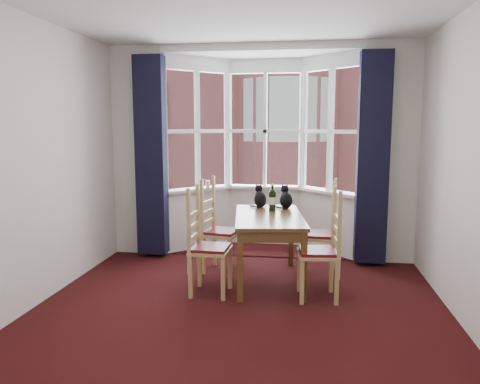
% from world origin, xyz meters
% --- Properties ---
extents(floor, '(4.50, 4.50, 0.00)m').
position_xyz_m(floor, '(0.00, 0.00, 0.00)').
color(floor, black).
rests_on(floor, ground).
extents(wall_left, '(0.00, 4.50, 4.50)m').
position_xyz_m(wall_left, '(-2.00, 0.00, 1.40)').
color(wall_left, silver).
rests_on(wall_left, floor).
extents(wall_near, '(4.00, 0.00, 4.00)m').
position_xyz_m(wall_near, '(0.00, -2.25, 1.40)').
color(wall_near, silver).
rests_on(wall_near, floor).
extents(wall_back_pier_left, '(0.70, 0.12, 2.80)m').
position_xyz_m(wall_back_pier_left, '(-1.65, 2.25, 1.40)').
color(wall_back_pier_left, silver).
rests_on(wall_back_pier_left, floor).
extents(wall_back_pier_right, '(0.70, 0.12, 2.80)m').
position_xyz_m(wall_back_pier_right, '(1.65, 2.25, 1.40)').
color(wall_back_pier_right, silver).
rests_on(wall_back_pier_right, floor).
extents(bay_window, '(2.76, 0.94, 2.80)m').
position_xyz_m(bay_window, '(0.00, 2.75, 1.40)').
color(bay_window, white).
rests_on(bay_window, floor).
extents(curtain_left, '(0.38, 0.22, 2.60)m').
position_xyz_m(curtain_left, '(-1.42, 2.07, 1.35)').
color(curtain_left, black).
rests_on(curtain_left, floor).
extents(curtain_right, '(0.38, 0.22, 2.60)m').
position_xyz_m(curtain_right, '(1.42, 2.07, 1.35)').
color(curtain_right, black).
rests_on(curtain_right, floor).
extents(dining_table, '(0.91, 1.46, 0.76)m').
position_xyz_m(dining_table, '(0.20, 1.26, 0.67)').
color(dining_table, brown).
rests_on(dining_table, floor).
extents(chair_left_near, '(0.41, 0.43, 0.92)m').
position_xyz_m(chair_left_near, '(-0.46, 0.79, 0.47)').
color(chair_left_near, tan).
rests_on(chair_left_near, floor).
extents(chair_left_far, '(0.47, 0.49, 0.92)m').
position_xyz_m(chair_left_far, '(-0.47, 1.56, 0.47)').
color(chair_left_far, tan).
rests_on(chair_left_far, floor).
extents(chair_right_near, '(0.44, 0.45, 0.92)m').
position_xyz_m(chair_right_near, '(0.83, 0.81, 0.47)').
color(chair_right_near, tan).
rests_on(chair_right_near, floor).
extents(chair_right_far, '(0.44, 0.46, 0.92)m').
position_xyz_m(chair_right_far, '(0.85, 1.55, 0.47)').
color(chair_right_far, tan).
rests_on(chair_right_far, floor).
extents(cat_left, '(0.21, 0.25, 0.29)m').
position_xyz_m(cat_left, '(0.05, 1.78, 0.87)').
color(cat_left, black).
rests_on(cat_left, dining_table).
extents(cat_right, '(0.20, 0.25, 0.30)m').
position_xyz_m(cat_right, '(0.37, 1.74, 0.88)').
color(cat_right, black).
rests_on(cat_right, dining_table).
extents(wine_bottle, '(0.08, 0.08, 0.32)m').
position_xyz_m(wine_bottle, '(0.22, 1.55, 0.90)').
color(wine_bottle, black).
rests_on(wine_bottle, dining_table).
extents(candle_tall, '(0.06, 0.06, 0.11)m').
position_xyz_m(candle_tall, '(-0.78, 2.60, 0.93)').
color(candle_tall, white).
rests_on(candle_tall, bay_window).
extents(street, '(80.00, 80.00, 0.00)m').
position_xyz_m(street, '(0.00, 32.25, -6.00)').
color(street, '#333335').
rests_on(street, ground).
extents(tenement_building, '(18.40, 7.80, 15.20)m').
position_xyz_m(tenement_building, '(0.00, 14.01, 1.60)').
color(tenement_building, '#A05653').
rests_on(tenement_building, street).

